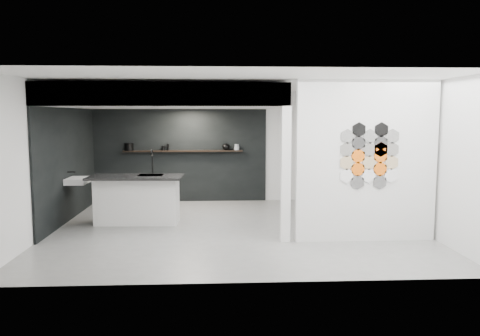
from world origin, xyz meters
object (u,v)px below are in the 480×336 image
(partition_panel, at_px, (366,161))
(utensil_cup, at_px, (163,148))
(glass_vase, at_px, (237,147))
(kitchen_island, at_px, (137,199))
(bottle_dark, at_px, (168,147))
(wall_basin, at_px, (78,181))
(kettle, at_px, (226,147))
(stockpot, at_px, (129,147))
(glass_bowl, at_px, (237,148))

(partition_panel, bearing_deg, utensil_cup, 135.45)
(partition_panel, bearing_deg, glass_vase, 118.23)
(kitchen_island, bearing_deg, bottle_dark, 82.95)
(wall_basin, distance_m, kettle, 3.78)
(partition_panel, relative_size, bottle_dark, 17.27)
(partition_panel, height_order, kettle, partition_panel)
(kettle, bearing_deg, kitchen_island, -128.89)
(wall_basin, bearing_deg, kitchen_island, -12.14)
(bottle_dark, bearing_deg, wall_basin, -128.75)
(bottle_dark, bearing_deg, kitchen_island, -99.71)
(stockpot, bearing_deg, bottle_dark, 0.00)
(kitchen_island, distance_m, kettle, 3.12)
(wall_basin, distance_m, glass_vase, 4.01)
(kitchen_island, bearing_deg, utensil_cup, 85.79)
(kitchen_island, height_order, utensil_cup, kitchen_island)
(stockpot, xyz_separation_m, glass_bowl, (2.70, 0.00, -0.04))
(kitchen_island, xyz_separation_m, glass_vase, (2.13, 2.34, 0.89))
(kettle, bearing_deg, glass_vase, -0.36)
(stockpot, bearing_deg, glass_vase, 0.00)
(kettle, distance_m, bottle_dark, 1.46)
(kitchen_island, xyz_separation_m, bottle_dark, (0.40, 2.34, 0.89))
(glass_vase, bearing_deg, kitchen_island, -132.39)
(kettle, xyz_separation_m, glass_vase, (0.27, 0.00, -0.01))
(wall_basin, distance_m, utensil_cup, 2.63)
(glass_bowl, bearing_deg, bottle_dark, 180.00)
(kitchen_island, relative_size, kettle, 9.47)
(wall_basin, height_order, glass_bowl, glass_bowl)
(partition_panel, distance_m, glass_bowl, 4.39)
(stockpot, bearing_deg, utensil_cup, 0.00)
(kitchen_island, bearing_deg, partition_panel, -17.32)
(glass_bowl, distance_m, utensil_cup, 1.85)
(wall_basin, xyz_separation_m, glass_vase, (3.39, 2.07, 0.55))
(kitchen_island, distance_m, glass_vase, 3.29)
(glass_bowl, bearing_deg, kettle, 180.00)
(partition_panel, relative_size, kitchen_island, 1.47)
(kettle, bearing_deg, stockpot, 179.64)
(kettle, distance_m, glass_bowl, 0.27)
(kettle, xyz_separation_m, glass_bowl, (0.27, 0.00, -0.04))
(glass_bowl, bearing_deg, stockpot, 180.00)
(glass_bowl, bearing_deg, wall_basin, -148.65)
(stockpot, height_order, glass_bowl, stockpot)
(partition_panel, relative_size, stockpot, 12.71)
(stockpot, relative_size, utensil_cup, 1.95)
(kettle, bearing_deg, glass_bowl, -0.36)
(stockpot, height_order, bottle_dark, stockpot)
(wall_basin, xyz_separation_m, glass_bowl, (3.39, 2.07, 0.52))
(stockpot, distance_m, glass_bowl, 2.70)
(stockpot, distance_m, utensil_cup, 0.85)
(partition_panel, bearing_deg, wall_basin, 161.77)
(wall_basin, xyz_separation_m, kettle, (3.12, 2.07, 0.56))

